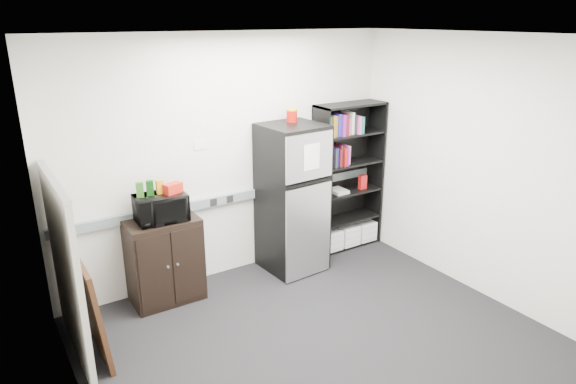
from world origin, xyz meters
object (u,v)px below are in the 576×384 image
at_px(bookshelf, 348,178).
at_px(cubicle_partition, 66,269).
at_px(cabinet, 165,260).
at_px(microwave, 161,208).
at_px(refrigerator, 293,199).

distance_m(bookshelf, cubicle_partition, 3.46).
bearing_deg(bookshelf, cubicle_partition, -171.94).
bearing_deg(cubicle_partition, cabinet, 23.05).
distance_m(bookshelf, microwave, 2.44).
height_order(cubicle_partition, refrigerator, refrigerator).
bearing_deg(refrigerator, microwave, 173.69).
relative_size(cubicle_partition, microwave, 3.28).
distance_m(cabinet, refrigerator, 1.58).
height_order(microwave, refrigerator, refrigerator).
xyz_separation_m(bookshelf, cabinet, (-2.44, -0.06, -0.46)).
bearing_deg(cabinet, refrigerator, -3.01).
relative_size(cubicle_partition, refrigerator, 0.94).
distance_m(cubicle_partition, refrigerator, 2.54).
relative_size(bookshelf, cubicle_partition, 1.14).
height_order(bookshelf, cubicle_partition, bookshelf).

